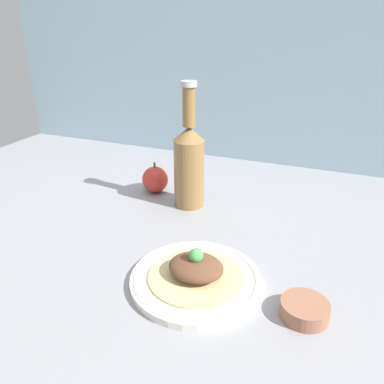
{
  "coord_description": "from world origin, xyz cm",
  "views": [
    {
      "loc": [
        24.16,
        -63.88,
        42.3
      ],
      "look_at": [
        -1.63,
        0.21,
        10.6
      ],
      "focal_mm": 35.0,
      "sensor_mm": 36.0,
      "label": 1
    }
  ],
  "objects": [
    {
      "name": "dipping_bowl",
      "position": [
        23.52,
        -15.29,
        1.31
      ],
      "size": [
        7.61,
        7.61,
        2.63
      ],
      "color": "#996047",
      "rests_on": "ground_plane"
    },
    {
      "name": "ground_plane",
      "position": [
        0.0,
        0.0,
        -2.0
      ],
      "size": [
        180.0,
        110.0,
        4.0
      ],
      "primitive_type": "cube",
      "color": "gray"
    },
    {
      "name": "wall_backsplash",
      "position": [
        0.0,
        53.5,
        40.0
      ],
      "size": [
        180.0,
        3.0,
        80.0
      ],
      "color": "#9EBCCC",
      "rests_on": "ground_plane"
    },
    {
      "name": "apple",
      "position": [
        -19.58,
        18.31,
        3.53
      ],
      "size": [
        7.05,
        7.05,
        8.4
      ],
      "color": "red",
      "rests_on": "ground_plane"
    },
    {
      "name": "cider_bottle",
      "position": [
        -8.1,
        14.41,
        11.28
      ],
      "size": [
        7.4,
        7.4,
        30.28
      ],
      "color": "olive",
      "rests_on": "ground_plane"
    },
    {
      "name": "plated_food",
      "position": [
        4.84,
        -13.98,
        2.96
      ],
      "size": [
        16.85,
        16.85,
        5.8
      ],
      "color": "#D6BC7F",
      "rests_on": "plate"
    },
    {
      "name": "plate",
      "position": [
        4.84,
        -13.98,
        0.84
      ],
      "size": [
        23.21,
        23.21,
        1.58
      ],
      "color": "silver",
      "rests_on": "ground_plane"
    }
  ]
}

